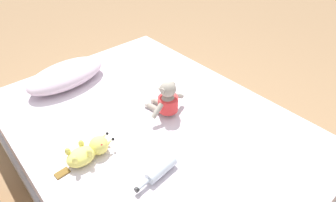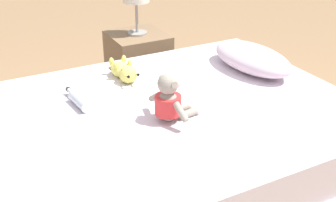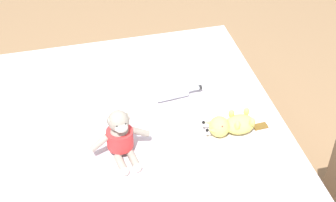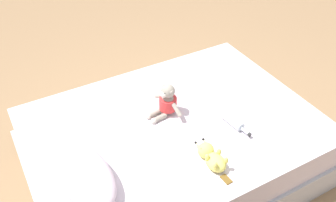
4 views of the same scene
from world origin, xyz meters
name	(u,v)px [view 1 (image 1 of 4)]	position (x,y,z in m)	size (l,w,h in m)	color
ground_plane	(154,170)	(0.00, 0.00, 0.00)	(16.00, 16.00, 0.00)	#93704C
bed	(153,147)	(0.00, 0.00, 0.22)	(1.44, 1.97, 0.46)	#B2B2B7
pillow	(66,75)	(-0.20, 0.69, 0.53)	(0.59, 0.34, 0.14)	silver
plush_monkey	(167,101)	(0.11, -0.01, 0.55)	(0.29, 0.24, 0.24)	#9E9384
plush_yellow_creature	(89,151)	(-0.42, -0.02, 0.50)	(0.33, 0.11, 0.10)	#EAE066
glass_bottle	(160,170)	(-0.21, -0.34, 0.49)	(0.25, 0.08, 0.06)	silver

